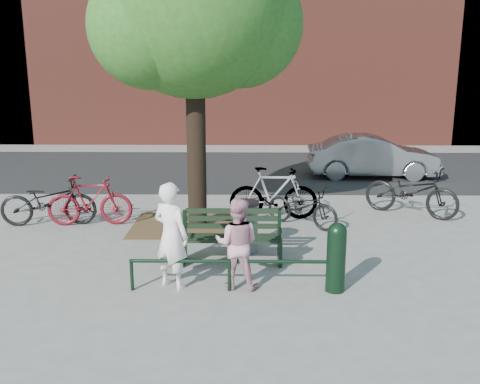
{
  "coord_description": "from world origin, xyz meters",
  "views": [
    {
      "loc": [
        0.28,
        -8.85,
        3.4
      ],
      "look_at": [
        0.13,
        1.0,
        1.04
      ],
      "focal_mm": 40.0,
      "sensor_mm": 36.0,
      "label": 1
    }
  ],
  "objects_px": {
    "park_bench": "(232,235)",
    "litter_bin": "(246,226)",
    "person_left": "(171,236)",
    "bicycle_c": "(302,206)",
    "bollard": "(336,255)",
    "parked_car": "(373,157)",
    "person_right": "(237,243)"
  },
  "relations": [
    {
      "from": "person_left",
      "to": "bollard",
      "type": "height_order",
      "value": "person_left"
    },
    {
      "from": "park_bench",
      "to": "bicycle_c",
      "type": "height_order",
      "value": "park_bench"
    },
    {
      "from": "person_left",
      "to": "bicycle_c",
      "type": "height_order",
      "value": "person_left"
    },
    {
      "from": "litter_bin",
      "to": "bollard",
      "type": "bearing_deg",
      "value": -52.23
    },
    {
      "from": "park_bench",
      "to": "bollard",
      "type": "distance_m",
      "value": 2.05
    },
    {
      "from": "person_left",
      "to": "litter_bin",
      "type": "bearing_deg",
      "value": -93.59
    },
    {
      "from": "person_right",
      "to": "bicycle_c",
      "type": "bearing_deg",
      "value": -103.64
    },
    {
      "from": "litter_bin",
      "to": "person_right",
      "type": "bearing_deg",
      "value": -94.75
    },
    {
      "from": "person_left",
      "to": "parked_car",
      "type": "height_order",
      "value": "person_left"
    },
    {
      "from": "park_bench",
      "to": "parked_car",
      "type": "xyz_separation_m",
      "value": [
        4.09,
        7.26,
        0.17
      ]
    },
    {
      "from": "parked_car",
      "to": "park_bench",
      "type": "bearing_deg",
      "value": 152.34
    },
    {
      "from": "person_left",
      "to": "parked_car",
      "type": "distance_m",
      "value": 9.77
    },
    {
      "from": "person_left",
      "to": "person_right",
      "type": "bearing_deg",
      "value": -148.65
    },
    {
      "from": "bollard",
      "to": "person_left",
      "type": "bearing_deg",
      "value": 177.26
    },
    {
      "from": "park_bench",
      "to": "litter_bin",
      "type": "xyz_separation_m",
      "value": [
        0.25,
        0.52,
        0.01
      ]
    },
    {
      "from": "bicycle_c",
      "to": "litter_bin",
      "type": "bearing_deg",
      "value": 179.77
    },
    {
      "from": "bollard",
      "to": "litter_bin",
      "type": "bearing_deg",
      "value": 127.77
    },
    {
      "from": "parked_car",
      "to": "person_left",
      "type": "bearing_deg",
      "value": 151.0
    },
    {
      "from": "person_left",
      "to": "person_right",
      "type": "distance_m",
      "value": 1.02
    },
    {
      "from": "bollard",
      "to": "parked_car",
      "type": "relative_size",
      "value": 0.28
    },
    {
      "from": "park_bench",
      "to": "bicycle_c",
      "type": "xyz_separation_m",
      "value": [
        1.44,
        2.12,
        -0.03
      ]
    },
    {
      "from": "park_bench",
      "to": "bicycle_c",
      "type": "relative_size",
      "value": 1.02
    },
    {
      "from": "park_bench",
      "to": "litter_bin",
      "type": "bearing_deg",
      "value": 64.13
    },
    {
      "from": "person_left",
      "to": "bicycle_c",
      "type": "bearing_deg",
      "value": -94.43
    },
    {
      "from": "bollard",
      "to": "person_right",
      "type": "bearing_deg",
      "value": 175.42
    },
    {
      "from": "person_left",
      "to": "parked_car",
      "type": "xyz_separation_m",
      "value": [
        4.99,
        8.39,
        -0.19
      ]
    },
    {
      "from": "bollard",
      "to": "bicycle_c",
      "type": "xyz_separation_m",
      "value": [
        -0.18,
        3.37,
        -0.13
      ]
    },
    {
      "from": "person_right",
      "to": "parked_car",
      "type": "xyz_separation_m",
      "value": [
        3.98,
        8.39,
        -0.07
      ]
    },
    {
      "from": "park_bench",
      "to": "person_left",
      "type": "bearing_deg",
      "value": -128.56
    },
    {
      "from": "person_left",
      "to": "bollard",
      "type": "xyz_separation_m",
      "value": [
        2.52,
        -0.12,
        -0.25
      ]
    },
    {
      "from": "bicycle_c",
      "to": "parked_car",
      "type": "bearing_deg",
      "value": 9.12
    },
    {
      "from": "park_bench",
      "to": "person_right",
      "type": "relative_size",
      "value": 1.22
    }
  ]
}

